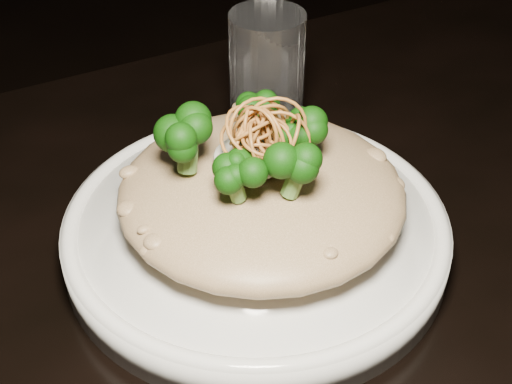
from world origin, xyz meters
The scene contains 7 objects.
table centered at (0.00, 0.00, 0.67)m, with size 1.10×0.80×0.75m.
plate centered at (-0.08, 0.06, 0.77)m, with size 0.29×0.29×0.03m, color white.
risotto centered at (-0.07, 0.06, 0.80)m, with size 0.21×0.21×0.05m, color brown.
broccoli centered at (-0.08, 0.06, 0.85)m, with size 0.14×0.14×0.05m, color black, non-canonical shape.
cheese centered at (-0.08, 0.07, 0.83)m, with size 0.05×0.05×0.02m, color silver.
shallots centered at (-0.07, 0.06, 0.86)m, with size 0.05×0.05×0.03m, color brown, non-canonical shape.
drinking_glass centered at (0.01, 0.20, 0.81)m, with size 0.07×0.07×0.12m, color white.
Camera 1 is at (-0.27, -0.30, 1.13)m, focal length 50.00 mm.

